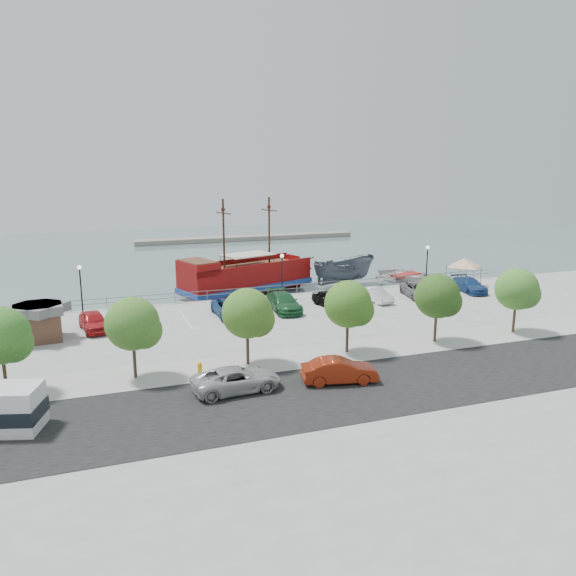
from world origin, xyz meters
name	(u,v)px	position (x,y,z in m)	size (l,w,h in m)	color
ground	(307,326)	(0.00, 0.00, -1.00)	(160.00, 160.00, 0.00)	#4B5E5B
land_slab	(457,428)	(0.00, -21.00, -0.60)	(100.00, 58.00, 1.20)	gray
street	(406,382)	(0.00, -16.00, 0.01)	(100.00, 8.00, 0.04)	black
sidewalk	(360,351)	(0.00, -10.00, 0.01)	(100.00, 4.00, 0.05)	#989693
seawall_railing	(278,290)	(0.00, 7.80, 0.53)	(50.00, 0.06, 1.00)	slate
far_shore	(247,238)	(10.00, 55.00, -0.60)	(40.00, 3.00, 0.80)	gray
pirate_ship	(255,276)	(-0.43, 14.13, 0.77)	(17.07, 9.63, 10.59)	maroon
patrol_boat	(344,273)	(9.91, 13.73, 0.53)	(2.97, 7.89, 3.05)	#4B515C
speedboat	(407,277)	(17.23, 12.15, -0.22)	(5.38, 7.54, 1.56)	silver
dock_west	(128,312)	(-14.16, 9.20, -0.80)	(7.11, 2.03, 0.41)	slate
dock_mid	(333,295)	(6.61, 9.20, -0.81)	(6.55, 1.87, 0.37)	slate
dock_east	(409,288)	(15.63, 9.20, -0.79)	(7.45, 2.13, 0.43)	slate
shed	(39,321)	(-20.93, 0.05, 1.44)	(3.60, 3.60, 2.69)	brown
canopy_tent	(464,258)	(19.68, 5.24, 2.95)	(4.24, 4.24, 3.39)	slate
street_van	(236,379)	(-9.77, -13.96, 0.70)	(2.33, 5.06, 1.41)	#ACACAC
street_sedan	(339,371)	(-3.74, -14.73, 0.73)	(1.55, 4.45, 1.46)	maroon
fire_hydrant	(200,368)	(-11.25, -10.80, 0.44)	(0.28, 0.28, 0.81)	#ECA004
lamp_post_left	(80,281)	(-18.00, 6.50, 2.94)	(0.36, 0.36, 4.28)	black
lamp_post_mid	(282,268)	(0.00, 6.50, 2.94)	(0.36, 0.36, 4.28)	black
lamp_post_right	(427,259)	(16.00, 6.50, 2.94)	(0.36, 0.36, 4.28)	black
tree_a	(3,337)	(-21.85, -10.07, 3.30)	(3.30, 3.20, 5.00)	#473321
tree_b	(135,325)	(-14.85, -10.07, 3.30)	(3.30, 3.20, 5.00)	#473321
tree_c	(250,315)	(-7.85, -10.07, 3.30)	(3.30, 3.20, 5.00)	#473321
tree_d	(350,306)	(-0.85, -10.07, 3.30)	(3.30, 3.20, 5.00)	#473321
tree_e	(439,298)	(6.15, -10.07, 3.30)	(3.30, 3.20, 5.00)	#473321
tree_f	(519,290)	(13.15, -10.07, 3.30)	(3.30, 3.20, 5.00)	#473321
parked_car_a	(94,321)	(-17.18, 1.22, 0.75)	(1.77, 4.40, 1.50)	red
parked_car_c	(231,308)	(-6.25, 1.64, 0.73)	(2.41, 5.23, 1.45)	navy
parked_car_d	(283,302)	(-1.45, 1.92, 0.78)	(2.19, 5.39, 1.56)	#215D30
parked_car_e	(330,299)	(3.01, 1.99, 0.70)	(1.65, 4.09, 1.39)	black
parked_car_f	(376,295)	(7.76, 2.22, 0.66)	(1.40, 4.02, 1.33)	silver
parked_car_g	(418,290)	(12.50, 2.46, 0.69)	(2.30, 4.98, 1.38)	slate
parked_car_h	(470,285)	(18.62, 2.72, 0.70)	(1.96, 4.81, 1.40)	navy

